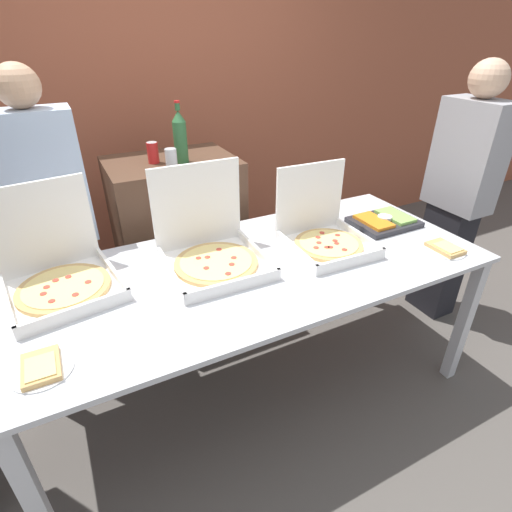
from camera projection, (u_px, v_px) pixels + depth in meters
The scene contains 15 objects.
ground_plane at pixel (256, 386), 2.36m from camera, with size 16.00×16.00×0.00m, color #514C47.
brick_wall_behind at pixel (153, 96), 2.98m from camera, with size 10.00×0.06×2.80m.
buffet_table at pixel (256, 279), 1.99m from camera, with size 2.28×0.99×0.84m.
pizza_box_far_right at pixel (211, 248), 1.92m from camera, with size 0.46×0.48×0.45m.
pizza_box_near_right at pixel (324, 233), 2.08m from camera, with size 0.42×0.43×0.40m.
pizza_box_far_left at pixel (58, 273), 1.74m from camera, with size 0.50×0.52×0.44m.
paper_plate_front_center at pixel (41, 368), 1.34m from camera, with size 0.21×0.21×0.03m.
paper_plate_front_right at pixel (445, 249), 2.06m from camera, with size 0.20×0.20×0.03m.
veggie_tray at pixel (384, 221), 2.33m from camera, with size 0.36×0.28×0.05m.
sideboard_podium at pixel (179, 241), 2.74m from camera, with size 0.78×0.58×1.14m.
soda_bottle at pixel (180, 136), 2.34m from camera, with size 0.08×0.08×0.35m.
soda_can_silver at pixel (171, 160), 2.25m from camera, with size 0.07×0.07×0.12m.
soda_can_colored at pixel (153, 153), 2.37m from camera, with size 0.07×0.07×0.12m.
person_guest_cap at pixel (56, 227), 2.18m from camera, with size 0.40×0.22×1.72m.
person_guest_plaid at pixel (458, 195), 2.60m from camera, with size 0.22×0.40×1.70m.
Camera 1 is at (-0.76, -1.48, 1.85)m, focal length 28.00 mm.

